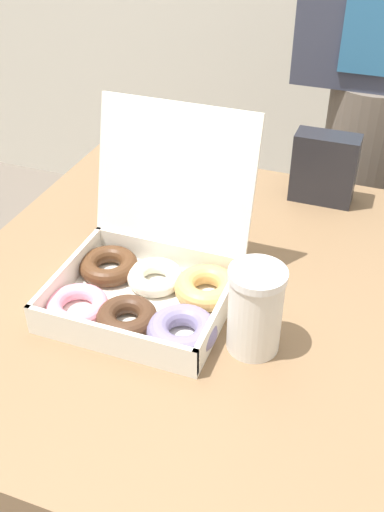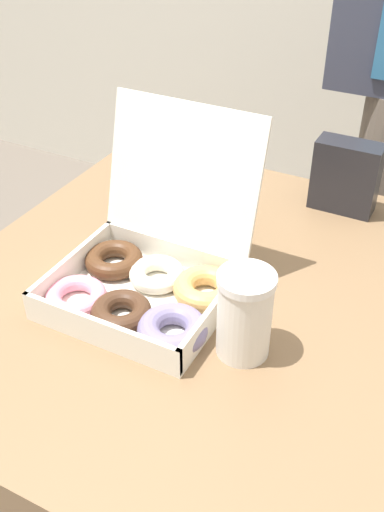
% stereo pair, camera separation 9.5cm
% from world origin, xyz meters
% --- Properties ---
extents(table, '(0.88, 0.89, 0.72)m').
position_xyz_m(table, '(0.00, 0.00, 0.36)').
color(table, brown).
rests_on(table, ground_plane).
extents(donut_box, '(0.32, 0.31, 0.28)m').
position_xyz_m(donut_box, '(-0.08, -0.06, 0.76)').
color(donut_box, white).
rests_on(donut_box, table).
extents(coffee_cup, '(0.08, 0.08, 0.14)m').
position_xyz_m(coffee_cup, '(0.10, -0.11, 0.79)').
color(coffee_cup, silver).
rests_on(coffee_cup, table).
extents(napkin_holder, '(0.13, 0.06, 0.14)m').
position_xyz_m(napkin_holder, '(0.12, 0.36, 0.79)').
color(napkin_holder, '#232328').
rests_on(napkin_holder, table).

